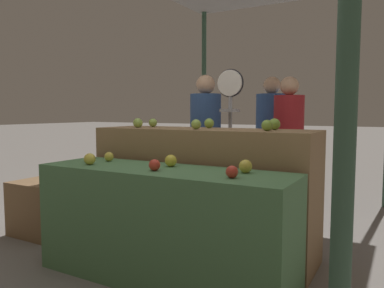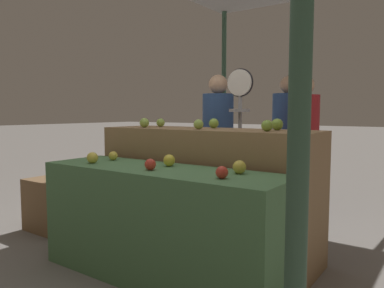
{
  "view_description": "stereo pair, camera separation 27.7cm",
  "coord_description": "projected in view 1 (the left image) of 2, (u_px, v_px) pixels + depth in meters",
  "views": [
    {
      "loc": [
        1.43,
        -2.11,
        1.18
      ],
      "look_at": [
        0.07,
        0.3,
        0.94
      ],
      "focal_mm": 35.0,
      "sensor_mm": 36.0,
      "label": 1
    },
    {
      "loc": [
        1.66,
        -1.96,
        1.18
      ],
      "look_at": [
        0.07,
        0.3,
        0.94
      ],
      "focal_mm": 35.0,
      "sensor_mm": 36.0,
      "label": 2
    }
  ],
  "objects": [
    {
      "name": "apple_back_1",
      "position": [
        196.0,
        124.0,
        2.95
      ],
      "size": [
        0.08,
        0.08,
        0.08
      ],
      "primitive_type": "sphere",
      "color": "#8EB247",
      "rests_on": "display_counter_back"
    },
    {
      "name": "ground_plane",
      "position": [
        163.0,
        279.0,
        2.63
      ],
      "size": [
        60.0,
        60.0,
        0.0
      ],
      "primitive_type": "plane",
      "color": "slate"
    },
    {
      "name": "wooden_crate_side",
      "position": [
        45.0,
        207.0,
        3.62
      ],
      "size": [
        0.51,
        0.51,
        0.51
      ],
      "primitive_type": "cube",
      "color": "brown",
      "rests_on": "ground_plane"
    },
    {
      "name": "apple_back_5",
      "position": [
        274.0,
        124.0,
        2.86
      ],
      "size": [
        0.09,
        0.09,
        0.09
      ],
      "primitive_type": "sphere",
      "color": "#7AA338",
      "rests_on": "display_counter_back"
    },
    {
      "name": "produce_scale",
      "position": [
        230.0,
        114.0,
        3.67
      ],
      "size": [
        0.27,
        0.2,
        1.59
      ],
      "color": "#99999E",
      "rests_on": "ground_plane"
    },
    {
      "name": "apple_front_1",
      "position": [
        155.0,
        165.0,
        2.47
      ],
      "size": [
        0.08,
        0.08,
        0.08
      ],
      "primitive_type": "sphere",
      "color": "red",
      "rests_on": "display_counter_front"
    },
    {
      "name": "person_customer_left",
      "position": [
        288.0,
        137.0,
        4.12
      ],
      "size": [
        0.43,
        0.43,
        1.56
      ],
      "rotation": [
        0.0,
        0.0,
        2.73
      ],
      "color": "#2D2D38",
      "rests_on": "ground_plane"
    },
    {
      "name": "person_vendor_at_scale",
      "position": [
        205.0,
        136.0,
        4.13
      ],
      "size": [
        0.46,
        0.46,
        1.58
      ],
      "rotation": [
        0.0,
        0.0,
        2.66
      ],
      "color": "#2D2D38",
      "rests_on": "ground_plane"
    },
    {
      "name": "apple_front_2",
      "position": [
        232.0,
        172.0,
        2.2
      ],
      "size": [
        0.07,
        0.07,
        0.07
      ],
      "primitive_type": "sphere",
      "color": "red",
      "rests_on": "display_counter_front"
    },
    {
      "name": "apple_front_0",
      "position": [
        90.0,
        159.0,
        2.75
      ],
      "size": [
        0.09,
        0.09,
        0.09
      ],
      "primitive_type": "sphere",
      "color": "gold",
      "rests_on": "display_counter_front"
    },
    {
      "name": "apple_back_4",
      "position": [
        209.0,
        123.0,
        3.15
      ],
      "size": [
        0.08,
        0.08,
        0.08
      ],
      "primitive_type": "sphere",
      "color": "#84AD3D",
      "rests_on": "display_counter_back"
    },
    {
      "name": "apple_back_3",
      "position": [
        153.0,
        123.0,
        3.42
      ],
      "size": [
        0.08,
        0.08,
        0.08
      ],
      "primitive_type": "sphere",
      "color": "#8EB247",
      "rests_on": "display_counter_back"
    },
    {
      "name": "apple_back_2",
      "position": [
        267.0,
        125.0,
        2.68
      ],
      "size": [
        0.08,
        0.08,
        0.08
      ],
      "primitive_type": "sphere",
      "color": "#7AA338",
      "rests_on": "display_counter_back"
    },
    {
      "name": "apple_back_0",
      "position": [
        138.0,
        123.0,
        3.24
      ],
      "size": [
        0.08,
        0.08,
        0.08
      ],
      "primitive_type": "sphere",
      "color": "#8EB247",
      "rests_on": "display_counter_back"
    },
    {
      "name": "apple_front_5",
      "position": [
        245.0,
        166.0,
        2.38
      ],
      "size": [
        0.09,
        0.09,
        0.09
      ],
      "primitive_type": "sphere",
      "color": "gold",
      "rests_on": "display_counter_front"
    },
    {
      "name": "apple_front_3",
      "position": [
        109.0,
        157.0,
        2.94
      ],
      "size": [
        0.07,
        0.07,
        0.07
      ],
      "primitive_type": "sphere",
      "color": "gold",
      "rests_on": "display_counter_front"
    },
    {
      "name": "apple_front_4",
      "position": [
        170.0,
        161.0,
        2.65
      ],
      "size": [
        0.09,
        0.09,
        0.09
      ],
      "primitive_type": "sphere",
      "color": "gold",
      "rests_on": "display_counter_front"
    },
    {
      "name": "person_customer_right",
      "position": [
        271.0,
        133.0,
        4.61
      ],
      "size": [
        0.39,
        0.39,
        1.6
      ],
      "rotation": [
        0.0,
        0.0,
        3.11
      ],
      "color": "#2D2D38",
      "rests_on": "ground_plane"
    },
    {
      "name": "display_counter_back",
      "position": [
        203.0,
        191.0,
        3.1
      ],
      "size": [
        1.84,
        0.55,
        1.04
      ],
      "primitive_type": "cube",
      "color": "olive",
      "rests_on": "ground_plane"
    },
    {
      "name": "display_counter_front",
      "position": [
        162.0,
        225.0,
        2.59
      ],
      "size": [
        1.84,
        0.55,
        0.79
      ],
      "primitive_type": "cube",
      "color": "#4C7A4C",
      "rests_on": "ground_plane"
    }
  ]
}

